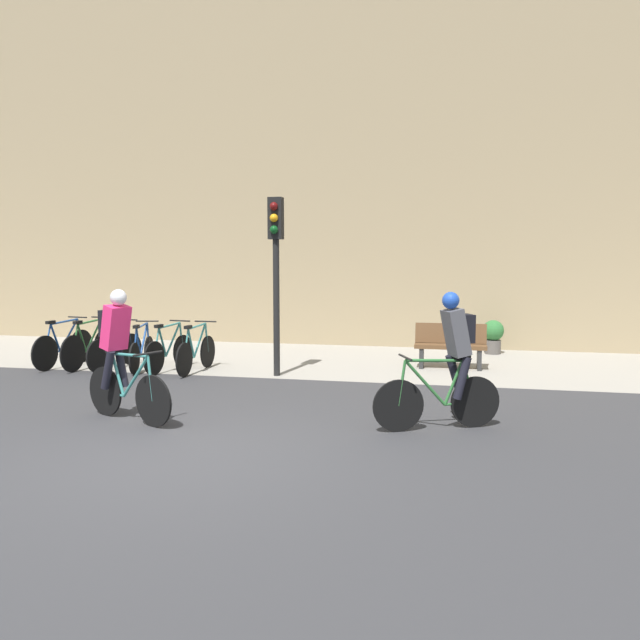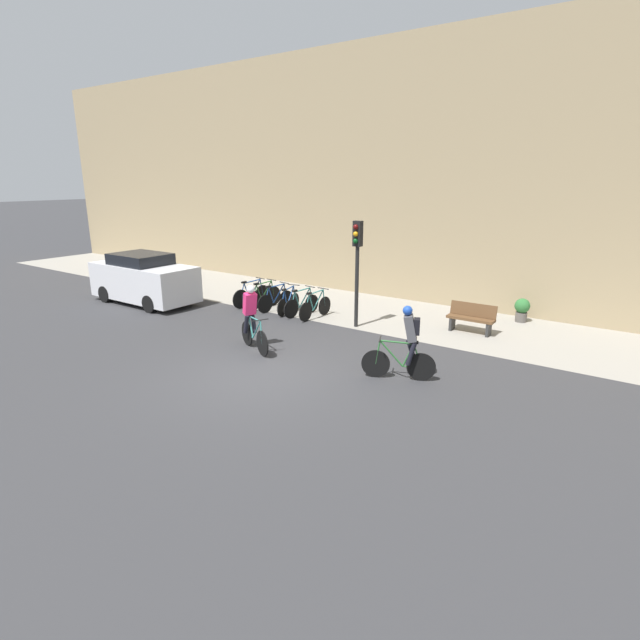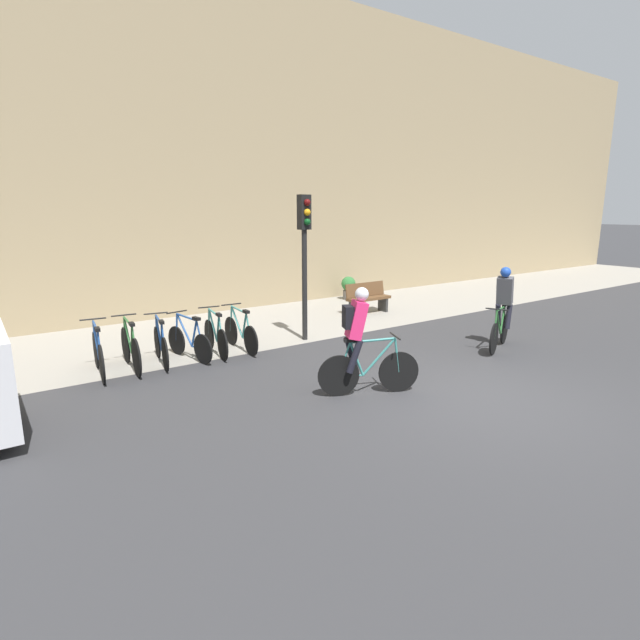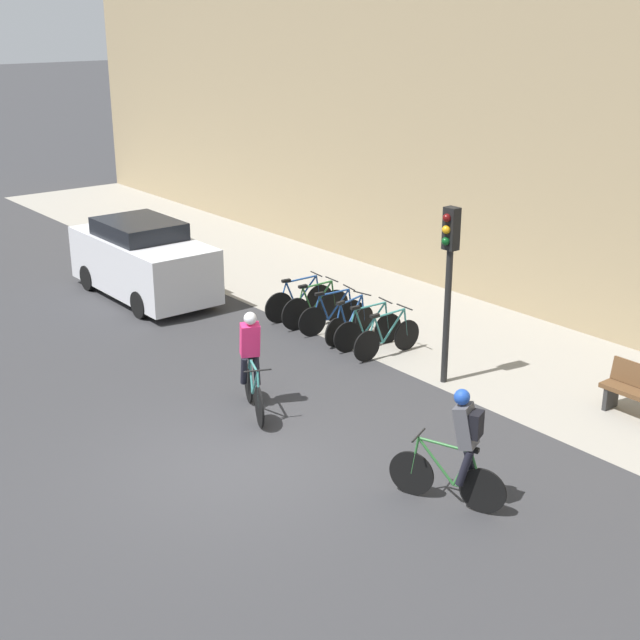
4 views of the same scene
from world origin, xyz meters
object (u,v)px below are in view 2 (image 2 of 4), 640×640
parked_bike_4 (302,304)px  traffic_light_pole (357,254)px  cyclist_pink (251,316)px  parked_bike_0 (252,295)px  parked_car (144,279)px  potted_plant (522,309)px  parked_bike_1 (263,297)px  bench (471,318)px  parked_bike_2 (276,300)px  parked_bike_5 (315,307)px  cyclist_grey (407,341)px  parked_bike_3 (288,302)px

parked_bike_4 → traffic_light_pole: traffic_light_pole is taller
cyclist_pink → parked_bike_0: (-3.26, 3.52, -0.54)m
parked_car → potted_plant: (12.24, 5.42, -0.46)m
parked_bike_1 → potted_plant: size_ratio=2.23×
parked_bike_0 → bench: size_ratio=1.24×
parked_bike_4 → parked_car: bearing=-162.0°
traffic_light_pole → bench: size_ratio=2.35×
parked_bike_2 → traffic_light_pole: (3.35, -0.07, 1.91)m
parked_bike_1 → parked_car: parked_car is taller
parked_bike_5 → cyclist_grey: bearing=-32.8°
cyclist_grey → parked_bike_0: cyclist_grey is taller
cyclist_pink → potted_plant: (5.37, 7.02, -0.51)m
parked_bike_2 → potted_plant: bearing=25.1°
parked_bike_1 → traffic_light_pole: bearing=-1.0°
parked_bike_2 → parked_car: parked_car is taller
parked_bike_0 → parked_car: bearing=-152.1°
cyclist_pink → bench: (4.41, 4.92, -0.49)m
traffic_light_pole → parked_bike_4: bearing=178.2°
parked_bike_2 → potted_plant: size_ratio=2.06×
potted_plant → traffic_light_pole: bearing=-139.1°
cyclist_pink → parked_bike_3: bearing=113.6°
cyclist_grey → bench: (0.00, 4.49, -0.49)m
parked_bike_0 → potted_plant: (8.63, 3.50, 0.03)m
parked_bike_1 → bench: 7.23m
parked_car → cyclist_pink: bearing=-13.1°
parked_bike_0 → cyclist_pink: bearing=-47.2°
bench → parked_bike_2: bearing=-167.9°
parked_bike_5 → potted_plant: (5.76, 3.51, 0.05)m
parked_bike_3 → potted_plant: (6.90, 3.51, 0.06)m
cyclist_grey → parked_bike_5: size_ratio=1.06×
parked_bike_0 → parked_bike_3: (1.72, -0.00, -0.03)m
cyclist_pink → parked_bike_4: cyclist_pink is taller
parked_bike_0 → parked_bike_5: 2.87m
cyclist_pink → bench: 6.63m
parked_bike_0 → bench: (7.67, 1.40, 0.05)m
parked_bike_1 → parked_bike_2: parked_bike_1 is taller
cyclist_grey → parked_bike_4: size_ratio=1.09×
cyclist_pink → potted_plant: cyclist_pink is taller
cyclist_grey → traffic_light_pole: traffic_light_pole is taller
parked_bike_5 → traffic_light_pole: 2.51m
parked_bike_1 → bench: (7.09, 1.40, 0.04)m
cyclist_grey → parked_bike_0: bearing=158.0°
traffic_light_pole → parked_bike_2: bearing=178.8°
traffic_light_pole → parked_bike_1: bearing=179.0°
parked_bike_1 → parked_bike_4: 1.72m
parked_bike_2 → bench: (6.52, 1.40, 0.07)m
cyclist_pink → traffic_light_pole: (1.24, 3.45, 1.35)m
parked_bike_4 → bench: parked_bike_4 is taller
parked_bike_0 → parked_bike_2: bearing=0.0°
parked_bike_3 → cyclist_grey: bearing=-27.5°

